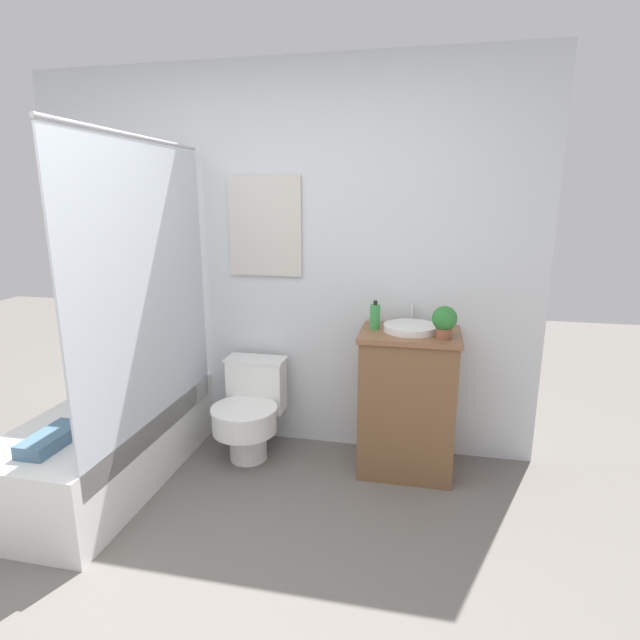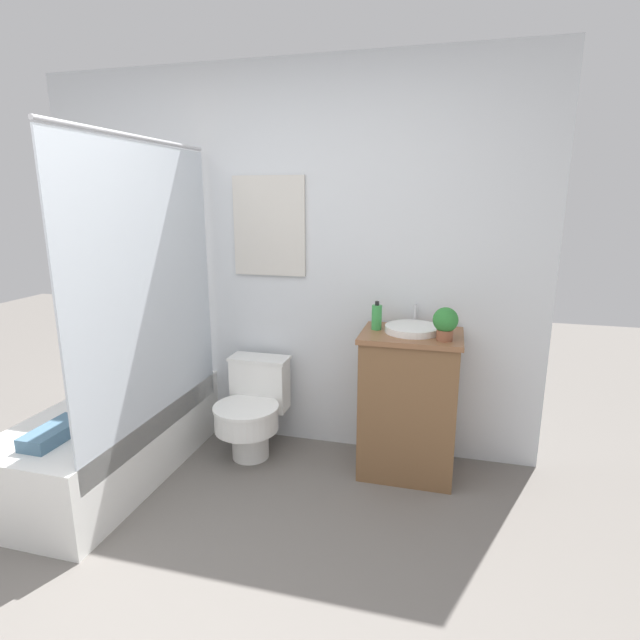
{
  "view_description": "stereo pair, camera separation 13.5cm",
  "coord_description": "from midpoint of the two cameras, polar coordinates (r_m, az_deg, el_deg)",
  "views": [
    {
      "loc": [
        0.96,
        -1.28,
        1.66
      ],
      "look_at": [
        0.38,
        1.42,
        0.99
      ],
      "focal_mm": 28.0,
      "sensor_mm": 36.0,
      "label": 1
    },
    {
      "loc": [
        1.09,
        -1.25,
        1.66
      ],
      "look_at": [
        0.38,
        1.42,
        0.99
      ],
      "focal_mm": 28.0,
      "sensor_mm": 36.0,
      "label": 2
    }
  ],
  "objects": [
    {
      "name": "soap_bottle",
      "position": [
        3.03,
        7.77,
        0.33
      ],
      "size": [
        0.06,
        0.06,
        0.17
      ],
      "color": "green",
      "rests_on": "vanity"
    },
    {
      "name": "toilet",
      "position": [
        3.35,
        -6.56,
        -10.02
      ],
      "size": [
        0.42,
        0.55,
        0.63
      ],
      "color": "white",
      "rests_on": "ground_plane"
    },
    {
      "name": "sink",
      "position": [
        3.01,
        11.77,
        -1.0
      ],
      "size": [
        0.32,
        0.36,
        0.13
      ],
      "color": "white",
      "rests_on": "vanity"
    },
    {
      "name": "potted_plant",
      "position": [
        2.87,
        15.45,
        -0.25
      ],
      "size": [
        0.14,
        0.14,
        0.19
      ],
      "color": "brown",
      "rests_on": "vanity"
    },
    {
      "name": "vanity",
      "position": [
        3.14,
        11.33,
        -9.34
      ],
      "size": [
        0.59,
        0.45,
        0.89
      ],
      "color": "brown",
      "rests_on": "ground_plane"
    },
    {
      "name": "wall_back",
      "position": [
        3.34,
        -3.15,
        6.68
      ],
      "size": [
        3.37,
        0.07,
        2.5
      ],
      "color": "silver",
      "rests_on": "ground_plane"
    },
    {
      "name": "shower_area",
      "position": [
        3.33,
        -21.25,
        -11.86
      ],
      "size": [
        0.68,
        1.48,
        1.98
      ],
      "color": "white",
      "rests_on": "ground_plane"
    }
  ]
}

